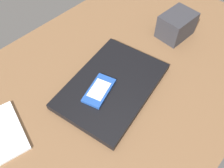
# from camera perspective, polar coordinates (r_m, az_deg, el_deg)

# --- Properties ---
(desk_surface) EXTENTS (1.20, 0.80, 0.03)m
(desk_surface) POSITION_cam_1_polar(r_m,az_deg,el_deg) (0.81, 3.25, 3.39)
(desk_surface) COLOR brown
(desk_surface) RESTS_ON ground
(laptop_closed) EXTENTS (0.39, 0.30, 0.02)m
(laptop_closed) POSITION_cam_1_polar(r_m,az_deg,el_deg) (0.74, 0.00, -0.40)
(laptop_closed) COLOR black
(laptop_closed) RESTS_ON desk_surface
(cell_phone_on_laptop) EXTENTS (0.13, 0.09, 0.01)m
(cell_phone_on_laptop) POSITION_cam_1_polar(r_m,az_deg,el_deg) (0.71, -3.23, -1.58)
(cell_phone_on_laptop) COLOR #1E479E
(cell_phone_on_laptop) RESTS_ON laptop_closed
(desk_organizer) EXTENTS (0.14, 0.10, 0.09)m
(desk_organizer) POSITION_cam_1_polar(r_m,az_deg,el_deg) (0.92, 15.77, 13.93)
(desk_organizer) COLOR #2D2D33
(desk_organizer) RESTS_ON desk_surface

